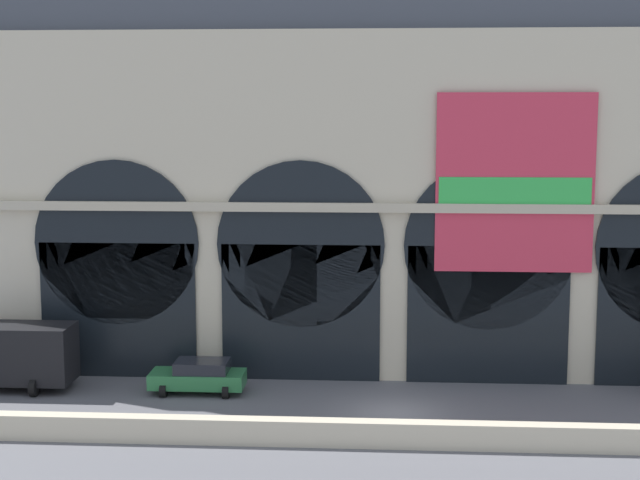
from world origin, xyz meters
name	(u,v)px	position (x,y,z in m)	size (l,w,h in m)	color
ground_plane	(394,413)	(0.00, 0.00, 0.00)	(200.00, 200.00, 0.00)	slate
quay_parapet_wall	(396,434)	(0.00, -4.21, 0.52)	(90.00, 0.70, 1.03)	beige
station_building	(395,173)	(0.05, 7.29, 10.01)	(46.86, 5.00, 20.64)	beige
car_midwest	(199,376)	(-9.08, 2.45, 0.80)	(4.40, 2.22, 1.55)	#2D7A42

